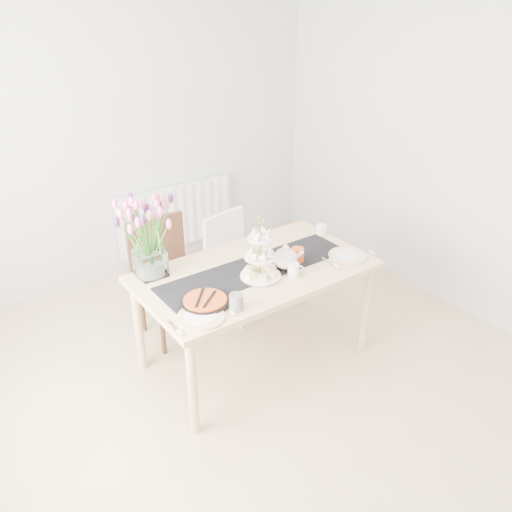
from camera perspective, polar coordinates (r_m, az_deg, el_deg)
room_shell at (r=3.03m, az=1.71°, el=3.44°), size 4.50×4.50×4.50m
radiator at (r=5.33m, az=-8.39°, el=4.18°), size 1.20×0.08×0.60m
dining_table at (r=3.73m, az=-0.08°, el=-2.44°), size 1.60×0.90×0.75m
chair_brown at (r=4.18m, az=-9.56°, el=-1.39°), size 0.46×0.46×0.93m
chair_white at (r=4.42m, az=-2.38°, el=-0.06°), size 0.49×0.49×0.84m
table_runner at (r=3.69m, az=-0.08°, el=-1.36°), size 1.40×0.35×0.01m
tulip_vase at (r=3.53m, az=-11.47°, el=3.19°), size 0.66×0.66×0.57m
cake_stand at (r=3.54m, az=0.48°, el=-0.65°), size 0.27×0.27×0.40m
teapot at (r=3.66m, az=3.12°, el=-0.26°), size 0.32×0.29×0.17m
cream_jug at (r=4.20m, az=6.90°, el=2.74°), size 0.09×0.09×0.08m
tart_tin at (r=3.32m, az=-5.37°, el=-4.81°), size 0.30×0.30×0.04m
mug_grey at (r=3.24m, az=-2.07°, el=-4.86°), size 0.12×0.12×0.10m
mug_white at (r=3.60m, az=3.97°, el=-1.47°), size 0.10×0.10×0.09m
mug_orange at (r=3.77m, az=4.39°, el=0.08°), size 0.12×0.12×0.11m
plate_left at (r=3.20m, az=-5.83°, el=-6.41°), size 0.30×0.30×0.01m
plate_right at (r=3.91m, az=9.62°, el=0.04°), size 0.28×0.28×0.01m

